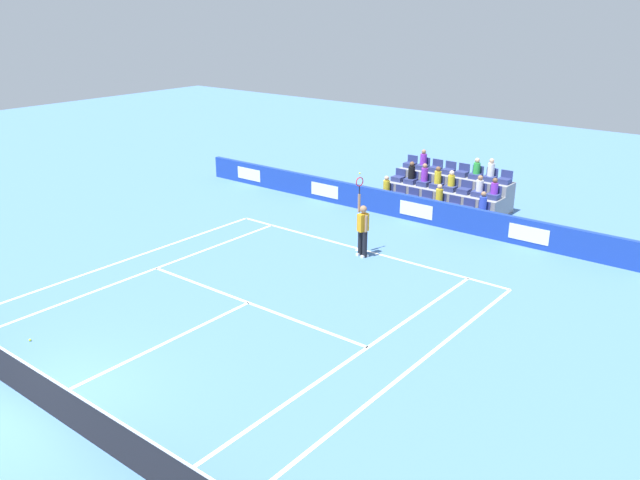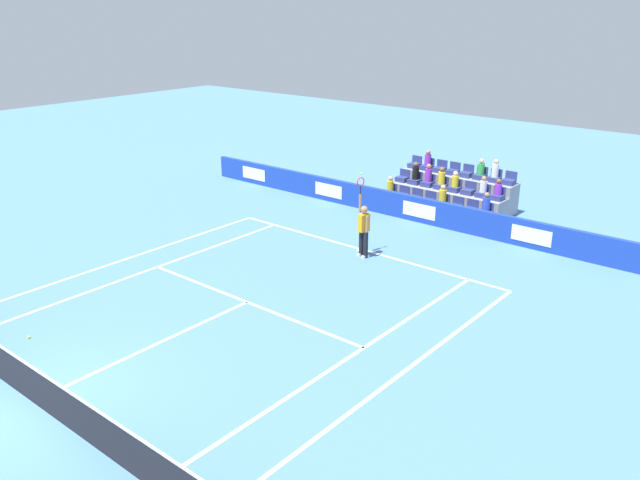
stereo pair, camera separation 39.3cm
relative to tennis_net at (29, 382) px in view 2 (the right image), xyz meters
name	(u,v)px [view 2 (the right image)]	position (x,y,z in m)	size (l,w,h in m)	color
ground_plane	(33,402)	(0.00, 0.00, -0.49)	(80.00, 80.00, 0.00)	#4C7AB2
line_baseline	(361,249)	(0.00, -11.89, -0.49)	(10.97, 0.10, 0.01)	white
line_service	(247,302)	(0.00, -6.40, -0.49)	(8.23, 0.10, 0.01)	white
line_centre_service	(155,345)	(0.00, -3.20, -0.49)	(0.10, 6.40, 0.01)	white
line_singles_sideline_left	(146,271)	(4.12, -5.95, -0.49)	(0.10, 11.89, 0.01)	white
line_singles_sideline_right	(353,355)	(-4.12, -5.95, -0.49)	(0.10, 11.89, 0.01)	white
line_doubles_sideline_left	(121,261)	(5.49, -5.95, -0.49)	(0.10, 11.89, 0.01)	white
line_doubles_sideline_right	(400,374)	(-5.49, -5.95, -0.49)	(0.10, 11.89, 0.01)	white
line_centre_mark	(359,250)	(0.00, -11.79, -0.49)	(0.10, 0.20, 0.01)	white
sponsor_barrier	(420,210)	(0.00, -15.77, 0.00)	(22.46, 0.22, 0.98)	#193899
tennis_net	(29,382)	(0.00, 0.00, 0.00)	(11.97, 0.10, 1.07)	#33383D
tennis_player	(364,229)	(-0.45, -11.39, 0.50)	(0.51, 0.41, 2.85)	black
stadium_stand	(450,195)	(-0.01, -18.08, 0.07)	(4.96, 2.85, 2.18)	gray
loose_tennis_ball	(29,337)	(2.75, -1.36, -0.46)	(0.07, 0.07, 0.07)	#D1E533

